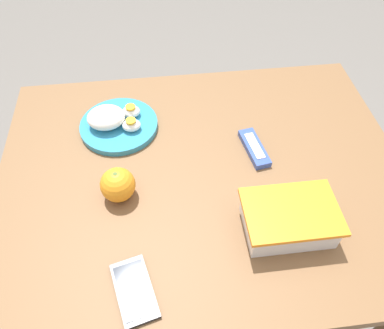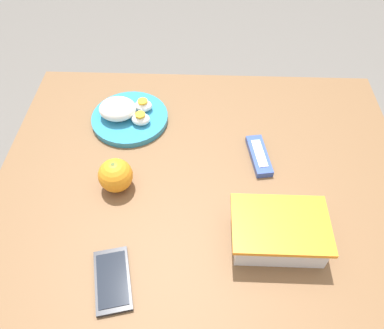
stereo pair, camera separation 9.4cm
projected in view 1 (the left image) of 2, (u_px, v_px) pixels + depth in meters
ground_plane at (199, 287)px, 1.55m from camera, size 10.00×10.00×0.00m
table at (202, 195)px, 1.04m from camera, size 1.05×0.82×0.76m
food_container at (288, 220)px, 0.83m from camera, size 0.21×0.14×0.07m
orange_fruit at (118, 185)px, 0.88m from camera, size 0.08×0.08×0.08m
rice_plate at (116, 122)px, 1.04m from camera, size 0.22×0.22×0.07m
candy_bar at (254, 148)px, 1.00m from camera, size 0.06×0.14×0.02m
cell_phone at (134, 290)px, 0.76m from camera, size 0.10×0.15×0.01m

